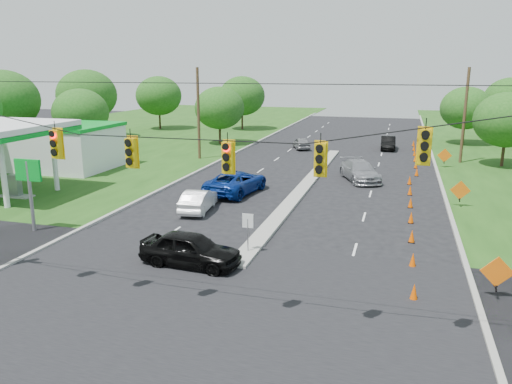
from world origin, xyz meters
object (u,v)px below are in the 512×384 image
(black_sedan, at_px, (190,249))
(white_sedan, at_px, (198,200))
(gas_station, at_px, (38,143))
(blue_pickup, at_px, (236,182))

(black_sedan, distance_m, white_sedan, 9.17)
(white_sedan, bearing_deg, gas_station, -29.81)
(gas_station, bearing_deg, blue_pickup, -8.00)
(gas_station, height_order, blue_pickup, gas_station)
(white_sedan, bearing_deg, black_sedan, 103.77)
(black_sedan, bearing_deg, white_sedan, 24.76)
(gas_station, bearing_deg, white_sedan, -23.10)
(white_sedan, xyz_separation_m, blue_pickup, (0.85, 5.13, 0.14))
(gas_station, height_order, black_sedan, gas_station)
(black_sedan, xyz_separation_m, blue_pickup, (-2.36, 13.72, 0.03))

